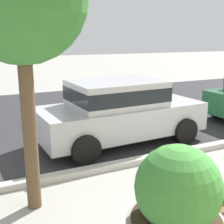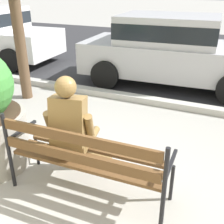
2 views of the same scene
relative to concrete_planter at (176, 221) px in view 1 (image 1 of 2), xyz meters
name	(u,v)px [view 1 (image 1 of 2)]	position (x,y,z in m)	size (l,w,h in m)	color
street_surface	(72,113)	(1.22, 7.41, -0.70)	(60.00, 9.00, 0.01)	#2D2D30
curb_stone	(139,160)	(1.22, 2.81, -0.64)	(60.00, 0.20, 0.12)	#B2AFA8
concrete_planter	(176,221)	(0.00, 0.00, 0.00)	(1.06, 1.06, 1.54)	gray
parked_car_silver	(119,110)	(1.42, 4.16, 0.14)	(4.18, 2.08, 1.56)	#B7B7BC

